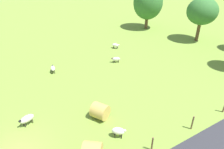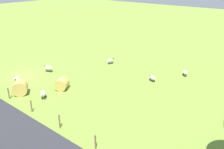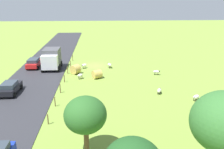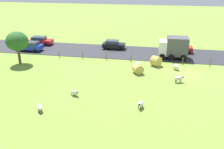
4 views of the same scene
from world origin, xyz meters
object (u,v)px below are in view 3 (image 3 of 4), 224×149
object	(u,v)px
car_0	(10,87)
sheep_1	(159,90)
sheep_3	(156,72)
hay_bale_0	(97,74)
tree_1	(85,115)
truck_0	(52,59)
sheep_2	(84,65)
sheep_4	(196,97)
hay_bale_1	(75,69)
sheep_0	(110,65)
car_1	(34,63)
sheep_5	(80,75)

from	to	relation	value
car_0	sheep_1	bearing A→B (deg)	176.67
sheep_3	hay_bale_0	distance (m)	9.46
tree_1	truck_0	world-z (taller)	tree_1
sheep_2	sheep_4	distance (m)	19.78
sheep_4	hay_bale_1	distance (m)	18.89
sheep_1	truck_0	bearing A→B (deg)	-36.31
sheep_3	sheep_0	bearing A→B (deg)	-30.21
sheep_0	car_1	xyz separation A→B (m)	(13.12, -0.89, 0.33)
sheep_3	sheep_4	xyz separation A→B (m)	(-2.42, 9.76, -0.03)
sheep_4	truck_0	distance (m)	23.87
sheep_5	car_0	size ratio (longest dim) A/B	0.26
sheep_0	sheep_5	distance (m)	7.18
sheep_1	hay_bale_0	xyz separation A→B (m)	(7.96, -6.42, 0.18)
sheep_2	car_1	bearing A→B (deg)	-6.15
sheep_2	car_0	distance (m)	13.70
sheep_2	sheep_5	bearing A→B (deg)	86.77
sheep_5	truck_0	size ratio (longest dim) A/B	0.24
sheep_1	sheep_4	xyz separation A→B (m)	(-3.86, 2.29, 0.03)
sheep_0	sheep_1	world-z (taller)	sheep_0
sheep_0	sheep_1	distance (m)	13.04
sheep_1	sheep_2	xyz separation A→B (m)	(10.19, -11.63, 0.10)
car_0	car_1	distance (m)	11.47
sheep_2	car_1	size ratio (longest dim) A/B	0.24
sheep_1	sheep_3	distance (m)	7.61
car_0	hay_bale_0	bearing A→B (deg)	-154.19
sheep_5	car_1	world-z (taller)	car_1
sheep_0	truck_0	world-z (taller)	truck_0
hay_bale_0	car_0	bearing A→B (deg)	25.81
sheep_3	car_1	world-z (taller)	car_1
sheep_1	car_0	xyz separation A→B (m)	(18.95, -1.10, 0.41)
sheep_4	hay_bale_0	bearing A→B (deg)	-36.38
hay_bale_1	car_0	xyz separation A→B (m)	(7.52, 7.70, 0.13)
sheep_2	sheep_1	bearing A→B (deg)	131.23
sheep_2	sheep_4	size ratio (longest dim) A/B	0.98
sheep_0	hay_bale_1	distance (m)	6.32
truck_0	hay_bale_1	bearing A→B (deg)	147.48
car_1	sheep_5	bearing A→B (deg)	143.13
sheep_0	car_0	xyz separation A→B (m)	(13.15, 10.58, 0.31)
truck_0	hay_bale_0	bearing A→B (deg)	146.57
car_0	sheep_4	bearing A→B (deg)	171.54
sheep_5	car_1	distance (m)	10.53
sheep_3	sheep_1	bearing A→B (deg)	79.10
sheep_0	car_0	distance (m)	16.88
sheep_1	sheep_4	size ratio (longest dim) A/B	1.05
sheep_0	car_1	world-z (taller)	car_1
car_0	car_1	bearing A→B (deg)	-90.15
sheep_1	sheep_5	bearing A→B (deg)	-30.80
sheep_1	sheep_2	distance (m)	15.47
sheep_5	tree_1	size ratio (longest dim) A/B	0.22
hay_bale_1	truck_0	distance (m)	5.08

